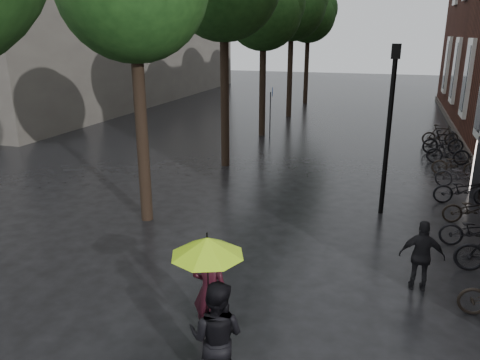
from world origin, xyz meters
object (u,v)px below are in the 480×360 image
at_px(person_black, 217,337).
at_px(lamp_post, 390,115).
at_px(person_burgundy, 210,291).
at_px(parked_bicycles, 461,182).
at_px(pedestrian_walking, 422,256).
at_px(ad_lightbox, 478,167).

distance_m(person_black, lamp_post, 8.59).
relative_size(person_burgundy, parked_bicycles, 0.11).
bearing_deg(person_burgundy, parked_bicycles, -116.94).
distance_m(person_burgundy, parked_bicycles, 10.54).
relative_size(person_burgundy, lamp_post, 0.37).
distance_m(pedestrian_walking, parked_bicycles, 6.71).
bearing_deg(person_black, person_burgundy, -65.31).
relative_size(person_burgundy, pedestrian_walking, 1.17).
distance_m(pedestrian_walking, lamp_post, 4.79).
distance_m(person_burgundy, ad_lightbox, 11.16).
relative_size(person_burgundy, ad_lightbox, 0.98).
bearing_deg(person_burgundy, ad_lightbox, -118.03).
distance_m(person_black, ad_lightbox, 11.94).
xyz_separation_m(parked_bicycles, ad_lightbox, (0.48, 0.45, 0.43)).
bearing_deg(pedestrian_walking, ad_lightbox, -107.94).
xyz_separation_m(pedestrian_walking, lamp_post, (-0.87, 4.19, 2.14)).
bearing_deg(lamp_post, ad_lightbox, 44.38).
relative_size(person_black, parked_bicycles, 0.11).
height_order(pedestrian_walking, lamp_post, lamp_post).
relative_size(ad_lightbox, lamp_post, 0.37).
xyz_separation_m(person_burgundy, ad_lightbox, (5.46, 9.74, 0.02)).
bearing_deg(pedestrian_walking, parked_bicycles, -105.02).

